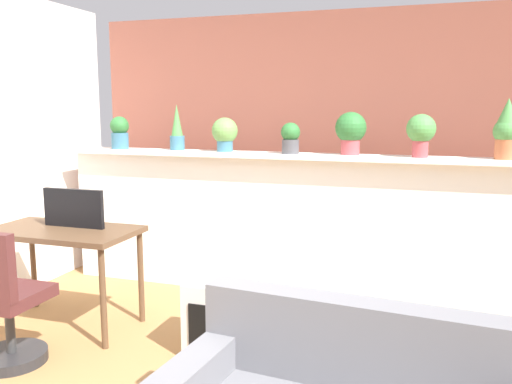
{
  "coord_description": "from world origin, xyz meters",
  "views": [
    {
      "loc": [
        1.15,
        -2.42,
        1.64
      ],
      "look_at": [
        0.06,
        0.91,
        1.08
      ],
      "focal_mm": 37.76,
      "sensor_mm": 36.0,
      "label": 1
    }
  ],
  "objects_px": {
    "potted_plant_0": "(120,132)",
    "desk": "(63,240)",
    "potted_plant_4": "(351,130)",
    "potted_plant_1": "(177,130)",
    "potted_plant_2": "(225,133)",
    "potted_plant_3": "(290,138)",
    "office_chair": "(2,308)",
    "potted_plant_5": "(421,132)",
    "side_cube_shelf": "(220,315)",
    "potted_plant_6": "(507,129)",
    "tv_monitor": "(74,208)"
  },
  "relations": [
    {
      "from": "potted_plant_2",
      "to": "side_cube_shelf",
      "type": "distance_m",
      "value": 1.71
    },
    {
      "from": "potted_plant_0",
      "to": "desk",
      "type": "height_order",
      "value": "potted_plant_0"
    },
    {
      "from": "potted_plant_3",
      "to": "desk",
      "type": "relative_size",
      "value": 0.24
    },
    {
      "from": "potted_plant_4",
      "to": "side_cube_shelf",
      "type": "relative_size",
      "value": 0.7
    },
    {
      "from": "potted_plant_2",
      "to": "potted_plant_5",
      "type": "distance_m",
      "value": 1.64
    },
    {
      "from": "potted_plant_3",
      "to": "desk",
      "type": "xyz_separation_m",
      "value": [
        -1.45,
        -1.1,
        -0.72
      ]
    },
    {
      "from": "potted_plant_1",
      "to": "desk",
      "type": "bearing_deg",
      "value": -107.56
    },
    {
      "from": "potted_plant_0",
      "to": "potted_plant_1",
      "type": "height_order",
      "value": "potted_plant_1"
    },
    {
      "from": "desk",
      "to": "office_chair",
      "type": "relative_size",
      "value": 1.21
    },
    {
      "from": "potted_plant_1",
      "to": "potted_plant_6",
      "type": "height_order",
      "value": "potted_plant_6"
    },
    {
      "from": "desk",
      "to": "potted_plant_1",
      "type": "bearing_deg",
      "value": 72.44
    },
    {
      "from": "potted_plant_1",
      "to": "potted_plant_5",
      "type": "xyz_separation_m",
      "value": [
        2.11,
        -0.07,
        0.02
      ]
    },
    {
      "from": "potted_plant_2",
      "to": "potted_plant_4",
      "type": "bearing_deg",
      "value": 1.47
    },
    {
      "from": "potted_plant_4",
      "to": "desk",
      "type": "bearing_deg",
      "value": -148.69
    },
    {
      "from": "potted_plant_4",
      "to": "potted_plant_5",
      "type": "relative_size",
      "value": 1.04
    },
    {
      "from": "potted_plant_1",
      "to": "potted_plant_3",
      "type": "relative_size",
      "value": 1.58
    },
    {
      "from": "office_chair",
      "to": "side_cube_shelf",
      "type": "relative_size",
      "value": 1.82
    },
    {
      "from": "potted_plant_2",
      "to": "potted_plant_5",
      "type": "bearing_deg",
      "value": -1.37
    },
    {
      "from": "potted_plant_4",
      "to": "potted_plant_6",
      "type": "distance_m",
      "value": 1.16
    },
    {
      "from": "potted_plant_2",
      "to": "potted_plant_3",
      "type": "height_order",
      "value": "potted_plant_2"
    },
    {
      "from": "potted_plant_1",
      "to": "tv_monitor",
      "type": "bearing_deg",
      "value": -106.31
    },
    {
      "from": "potted_plant_3",
      "to": "potted_plant_2",
      "type": "bearing_deg",
      "value": 175.85
    },
    {
      "from": "potted_plant_5",
      "to": "office_chair",
      "type": "height_order",
      "value": "potted_plant_5"
    },
    {
      "from": "potted_plant_5",
      "to": "side_cube_shelf",
      "type": "xyz_separation_m",
      "value": [
        -1.22,
        -1.15,
        -1.2
      ]
    },
    {
      "from": "potted_plant_6",
      "to": "office_chair",
      "type": "xyz_separation_m",
      "value": [
        -3.04,
        -1.81,
        -1.09
      ]
    },
    {
      "from": "side_cube_shelf",
      "to": "desk",
      "type": "bearing_deg",
      "value": 178.37
    },
    {
      "from": "potted_plant_0",
      "to": "desk",
      "type": "bearing_deg",
      "value": -80.6
    },
    {
      "from": "potted_plant_1",
      "to": "potted_plant_2",
      "type": "height_order",
      "value": "potted_plant_1"
    },
    {
      "from": "desk",
      "to": "side_cube_shelf",
      "type": "relative_size",
      "value": 2.2
    },
    {
      "from": "potted_plant_2",
      "to": "potted_plant_5",
      "type": "relative_size",
      "value": 0.88
    },
    {
      "from": "potted_plant_6",
      "to": "side_cube_shelf",
      "type": "distance_m",
      "value": 2.49
    },
    {
      "from": "potted_plant_6",
      "to": "potted_plant_4",
      "type": "bearing_deg",
      "value": 178.17
    },
    {
      "from": "potted_plant_0",
      "to": "potted_plant_5",
      "type": "relative_size",
      "value": 0.9
    },
    {
      "from": "potted_plant_2",
      "to": "potted_plant_4",
      "type": "xyz_separation_m",
      "value": [
        1.09,
        0.03,
        0.03
      ]
    },
    {
      "from": "potted_plant_4",
      "to": "potted_plant_1",
      "type": "bearing_deg",
      "value": 179.95
    },
    {
      "from": "potted_plant_1",
      "to": "side_cube_shelf",
      "type": "bearing_deg",
      "value": -53.64
    },
    {
      "from": "potted_plant_2",
      "to": "potted_plant_3",
      "type": "xyz_separation_m",
      "value": [
        0.6,
        -0.04,
        -0.03
      ]
    },
    {
      "from": "potted_plant_0",
      "to": "side_cube_shelf",
      "type": "relative_size",
      "value": 0.6
    },
    {
      "from": "potted_plant_6",
      "to": "side_cube_shelf",
      "type": "bearing_deg",
      "value": -147.18
    },
    {
      "from": "potted_plant_1",
      "to": "tv_monitor",
      "type": "distance_m",
      "value": 1.26
    },
    {
      "from": "desk",
      "to": "side_cube_shelf",
      "type": "bearing_deg",
      "value": -1.63
    },
    {
      "from": "office_chair",
      "to": "potted_plant_1",
      "type": "bearing_deg",
      "value": 79.97
    },
    {
      "from": "potted_plant_6",
      "to": "potted_plant_0",
      "type": "bearing_deg",
      "value": -179.67
    },
    {
      "from": "potted_plant_1",
      "to": "potted_plant_3",
      "type": "xyz_separation_m",
      "value": [
        1.08,
        -0.07,
        -0.05
      ]
    },
    {
      "from": "desk",
      "to": "tv_monitor",
      "type": "xyz_separation_m",
      "value": [
        0.05,
        0.08,
        0.23
      ]
    },
    {
      "from": "potted_plant_3",
      "to": "potted_plant_5",
      "type": "distance_m",
      "value": 1.04
    },
    {
      "from": "office_chair",
      "to": "potted_plant_5",
      "type": "bearing_deg",
      "value": 36.16
    },
    {
      "from": "potted_plant_5",
      "to": "potted_plant_6",
      "type": "xyz_separation_m",
      "value": [
        0.61,
        0.03,
        0.03
      ]
    },
    {
      "from": "desk",
      "to": "office_chair",
      "type": "distance_m",
      "value": 0.73
    },
    {
      "from": "desk",
      "to": "potted_plant_3",
      "type": "bearing_deg",
      "value": 37.33
    }
  ]
}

